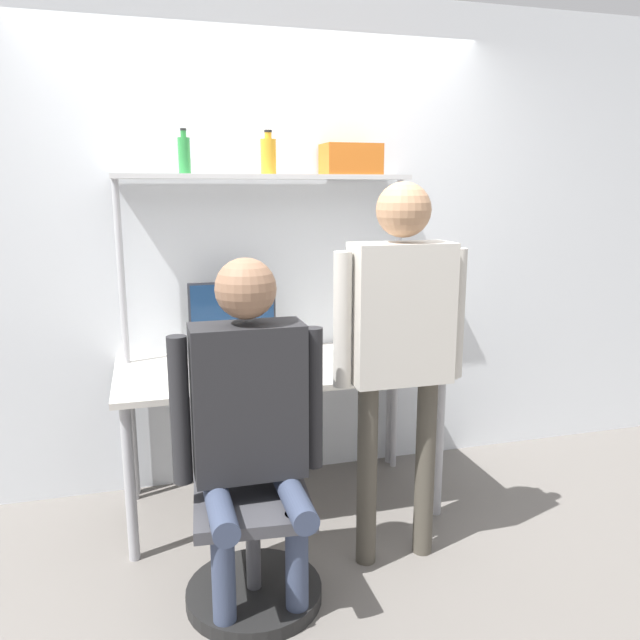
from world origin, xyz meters
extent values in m
plane|color=slate|center=(0.00, 0.00, 0.00)|extent=(12.00, 12.00, 0.00)
cube|color=silver|center=(0.00, 0.82, 1.35)|extent=(8.00, 0.06, 2.70)
cube|color=beige|center=(0.00, 0.41, 0.76)|extent=(1.64, 0.77, 0.03)
cylinder|color=#A5A5AA|center=(-0.76, 0.08, 0.37)|extent=(0.05, 0.05, 0.75)
cylinder|color=#A5A5AA|center=(0.76, 0.08, 0.37)|extent=(0.05, 0.05, 0.75)
cylinder|color=#A5A5AA|center=(-0.76, 0.73, 0.37)|extent=(0.05, 0.05, 0.75)
cylinder|color=#A5A5AA|center=(0.76, 0.73, 0.37)|extent=(0.05, 0.05, 0.75)
cube|color=silver|center=(0.00, 0.67, 1.73)|extent=(1.56, 0.23, 0.02)
cylinder|color=#B2B2B7|center=(-0.76, 0.67, 0.87)|extent=(0.04, 0.04, 1.74)
cylinder|color=#B2B2B7|center=(0.76, 0.67, 0.87)|extent=(0.04, 0.04, 1.74)
cylinder|color=#333338|center=(-0.20, 0.64, 0.78)|extent=(0.17, 0.17, 0.01)
cylinder|color=#333338|center=(-0.20, 0.64, 0.83)|extent=(0.06, 0.06, 0.08)
cube|color=#333338|center=(-0.20, 0.64, 1.02)|extent=(0.47, 0.01, 0.33)
cube|color=navy|center=(-0.20, 0.64, 1.02)|extent=(0.44, 0.02, 0.30)
cube|color=silver|center=(-0.24, 0.19, 0.78)|extent=(0.35, 0.22, 0.01)
cube|color=black|center=(-0.24, 0.18, 0.79)|extent=(0.29, 0.12, 0.00)
cube|color=silver|center=(-0.24, 0.27, 0.89)|extent=(0.35, 0.09, 0.21)
cube|color=#194C8C|center=(-0.24, 0.26, 0.89)|extent=(0.30, 0.07, 0.18)
cube|color=#264C8C|center=(0.05, 0.15, 0.78)|extent=(0.07, 0.15, 0.01)
cube|color=black|center=(0.05, 0.15, 0.79)|extent=(0.06, 0.13, 0.00)
cylinder|color=black|center=(-0.28, -0.36, 0.03)|extent=(0.56, 0.56, 0.06)
cylinder|color=#4C4C51|center=(-0.28, -0.36, 0.24)|extent=(0.06, 0.06, 0.35)
cube|color=#3F3F44|center=(-0.28, -0.36, 0.44)|extent=(0.50, 0.50, 0.05)
cube|color=#3F3F44|center=(-0.26, -0.15, 0.69)|extent=(0.42, 0.08, 0.45)
cylinder|color=#38425B|center=(-0.42, -0.53, 0.23)|extent=(0.09, 0.09, 0.46)
cylinder|color=#38425B|center=(-0.14, -0.53, 0.23)|extent=(0.09, 0.09, 0.46)
cylinder|color=#38425B|center=(-0.42, -0.50, 0.51)|extent=(0.10, 0.38, 0.10)
cylinder|color=#38425B|center=(-0.14, -0.50, 0.51)|extent=(0.10, 0.38, 0.10)
cube|color=#262628|center=(-0.28, -0.33, 0.86)|extent=(0.44, 0.20, 0.61)
cylinder|color=#262628|center=(-0.54, -0.33, 0.84)|extent=(0.08, 0.08, 0.58)
cylinder|color=#262628|center=(-0.02, -0.33, 0.84)|extent=(0.08, 0.08, 0.58)
sphere|color=#8C664C|center=(-0.28, -0.33, 1.30)|extent=(0.24, 0.24, 0.24)
cylinder|color=#4C473D|center=(0.26, -0.22, 0.42)|extent=(0.09, 0.09, 0.85)
cylinder|color=#4C473D|center=(0.54, -0.22, 0.42)|extent=(0.09, 0.09, 0.85)
cube|color=beige|center=(0.40, -0.22, 1.15)|extent=(0.43, 0.20, 0.60)
cylinder|color=beige|center=(0.14, -0.22, 1.14)|extent=(0.08, 0.08, 0.57)
cylinder|color=beige|center=(0.66, -0.22, 1.14)|extent=(0.08, 0.08, 0.57)
sphere|color=tan|center=(0.40, -0.22, 1.59)|extent=(0.23, 0.23, 0.23)
cylinder|color=gold|center=(0.01, 0.67, 1.83)|extent=(0.08, 0.08, 0.18)
cylinder|color=gold|center=(0.01, 0.67, 1.94)|extent=(0.04, 0.04, 0.03)
cylinder|color=black|center=(0.01, 0.67, 1.96)|extent=(0.04, 0.04, 0.01)
cylinder|color=#2D8C3F|center=(-0.42, 0.67, 1.83)|extent=(0.06, 0.06, 0.18)
cylinder|color=#2D8C3F|center=(-0.42, 0.67, 1.94)|extent=(0.03, 0.03, 0.03)
cylinder|color=black|center=(-0.42, 0.67, 1.96)|extent=(0.03, 0.03, 0.01)
cube|color=#D1661E|center=(0.47, 0.67, 1.82)|extent=(0.31, 0.21, 0.16)
camera|label=1|loc=(-0.64, -2.63, 1.68)|focal=35.00mm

